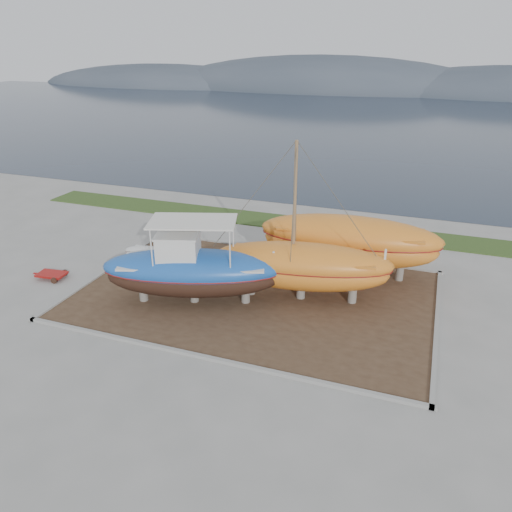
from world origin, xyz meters
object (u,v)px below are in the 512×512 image
at_px(blue_caique, 193,262).
at_px(white_dinghy, 153,258).
at_px(orange_sailboat, 303,224).
at_px(red_trailer, 52,276).
at_px(orange_bare_hull, 348,247).

distance_m(blue_caique, white_dinghy, 5.42).
bearing_deg(orange_sailboat, red_trailer, -179.30).
xyz_separation_m(blue_caique, orange_bare_hull, (6.71, 5.98, -0.53)).
distance_m(white_dinghy, orange_sailboat, 9.88).
bearing_deg(white_dinghy, orange_sailboat, -3.34).
bearing_deg(blue_caique, white_dinghy, 126.16).
height_order(blue_caique, red_trailer, blue_caique).
bearing_deg(white_dinghy, orange_bare_hull, 16.80).
xyz_separation_m(blue_caique, white_dinghy, (-4.19, 3.03, -1.62)).
height_order(orange_sailboat, orange_bare_hull, orange_sailboat).
distance_m(orange_sailboat, orange_bare_hull, 4.76).
xyz_separation_m(orange_sailboat, orange_bare_hull, (1.69, 3.75, -2.39)).
xyz_separation_m(blue_caique, orange_sailboat, (5.02, 2.22, 1.87)).
height_order(blue_caique, orange_bare_hull, blue_caique).
distance_m(blue_caique, orange_sailboat, 5.80).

